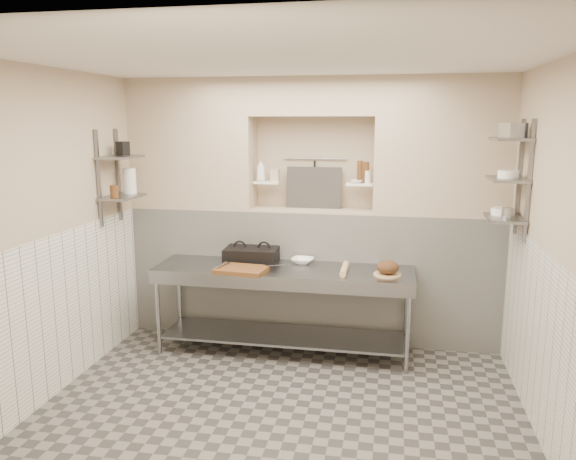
% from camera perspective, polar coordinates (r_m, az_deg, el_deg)
% --- Properties ---
extents(floor, '(4.00, 3.90, 0.10)m').
position_cam_1_polar(floor, '(4.89, -0.82, -18.46)').
color(floor, '#635D58').
rests_on(floor, ground).
extents(ceiling, '(4.00, 3.90, 0.10)m').
position_cam_1_polar(ceiling, '(4.28, -0.93, 17.66)').
color(ceiling, silver).
rests_on(ceiling, ground).
extents(wall_left, '(0.10, 3.90, 2.80)m').
position_cam_1_polar(wall_left, '(5.17, -23.72, -0.56)').
color(wall_left, tan).
rests_on(wall_left, ground).
extents(wall_right, '(0.10, 3.90, 2.80)m').
position_cam_1_polar(wall_right, '(4.43, 26.08, -2.56)').
color(wall_right, tan).
rests_on(wall_right, ground).
extents(wall_back, '(4.00, 0.10, 2.80)m').
position_cam_1_polar(wall_back, '(6.30, 2.81, 2.30)').
color(wall_back, tan).
rests_on(wall_back, ground).
extents(wall_front, '(4.00, 0.10, 2.80)m').
position_cam_1_polar(wall_front, '(2.52, -10.31, -11.49)').
color(wall_front, tan).
rests_on(wall_front, ground).
extents(backwall_lower, '(4.00, 0.40, 1.40)m').
position_cam_1_polar(backwall_lower, '(6.20, 2.43, -4.45)').
color(backwall_lower, silver).
rests_on(backwall_lower, floor).
extents(alcove_sill, '(1.30, 0.40, 0.02)m').
position_cam_1_polar(alcove_sill, '(6.05, 2.48, 2.04)').
color(alcove_sill, tan).
rests_on(alcove_sill, backwall_lower).
extents(backwall_pillar_left, '(1.35, 0.40, 1.40)m').
position_cam_1_polar(backwall_pillar_left, '(6.31, -9.59, 8.57)').
color(backwall_pillar_left, tan).
rests_on(backwall_pillar_left, backwall_lower).
extents(backwall_pillar_right, '(1.35, 0.40, 1.40)m').
position_cam_1_polar(backwall_pillar_right, '(5.94, 15.43, 8.18)').
color(backwall_pillar_right, tan).
rests_on(backwall_pillar_right, backwall_lower).
extents(backwall_header, '(1.30, 0.40, 0.40)m').
position_cam_1_polar(backwall_header, '(5.98, 2.58, 13.37)').
color(backwall_header, tan).
rests_on(backwall_header, backwall_lower).
extents(wainscot_left, '(0.02, 3.90, 1.40)m').
position_cam_1_polar(wainscot_left, '(5.31, -22.59, -8.00)').
color(wainscot_left, silver).
rests_on(wainscot_left, floor).
extents(wainscot_right, '(0.02, 3.90, 1.40)m').
position_cam_1_polar(wainscot_right, '(4.62, 24.60, -11.02)').
color(wainscot_right, silver).
rests_on(wainscot_right, floor).
extents(alcove_shelf_left, '(0.28, 0.16, 0.02)m').
position_cam_1_polar(alcove_shelf_left, '(6.10, -2.16, 4.87)').
color(alcove_shelf_left, white).
rests_on(alcove_shelf_left, backwall_lower).
extents(alcove_shelf_right, '(0.28, 0.16, 0.02)m').
position_cam_1_polar(alcove_shelf_right, '(5.96, 7.28, 4.64)').
color(alcove_shelf_right, white).
rests_on(alcove_shelf_right, backwall_lower).
extents(utensil_rail, '(0.70, 0.02, 0.02)m').
position_cam_1_polar(utensil_rail, '(6.16, 2.76, 7.25)').
color(utensil_rail, gray).
rests_on(utensil_rail, wall_back).
extents(hanging_steel, '(0.02, 0.02, 0.30)m').
position_cam_1_polar(hanging_steel, '(6.15, 2.72, 5.66)').
color(hanging_steel, black).
rests_on(hanging_steel, utensil_rail).
extents(splash_panel, '(0.60, 0.08, 0.45)m').
position_cam_1_polar(splash_panel, '(6.12, 2.64, 4.31)').
color(splash_panel, '#383330').
rests_on(splash_panel, alcove_sill).
extents(shelf_rail_left_a, '(0.03, 0.03, 0.95)m').
position_cam_1_polar(shelf_rail_left_a, '(6.14, -16.85, 5.38)').
color(shelf_rail_left_a, slate).
rests_on(shelf_rail_left_a, wall_left).
extents(shelf_rail_left_b, '(0.03, 0.03, 0.95)m').
position_cam_1_polar(shelf_rail_left_b, '(5.79, -18.68, 4.95)').
color(shelf_rail_left_b, slate).
rests_on(shelf_rail_left_b, wall_left).
extents(wall_shelf_left_lower, '(0.30, 0.50, 0.02)m').
position_cam_1_polar(wall_shelf_left_lower, '(5.92, -16.47, 3.25)').
color(wall_shelf_left_lower, slate).
rests_on(wall_shelf_left_lower, wall_left).
extents(wall_shelf_left_upper, '(0.30, 0.50, 0.03)m').
position_cam_1_polar(wall_shelf_left_upper, '(5.88, -16.69, 7.11)').
color(wall_shelf_left_upper, slate).
rests_on(wall_shelf_left_upper, wall_left).
extents(shelf_rail_right_a, '(0.03, 0.03, 1.05)m').
position_cam_1_polar(shelf_rail_right_a, '(5.55, 22.41, 4.98)').
color(shelf_rail_right_a, slate).
rests_on(shelf_rail_right_a, wall_right).
extents(shelf_rail_right_b, '(0.03, 0.03, 1.05)m').
position_cam_1_polar(shelf_rail_right_b, '(5.16, 23.28, 4.52)').
color(shelf_rail_right_b, slate).
rests_on(shelf_rail_right_b, wall_right).
extents(wall_shelf_right_lower, '(0.30, 0.50, 0.02)m').
position_cam_1_polar(wall_shelf_right_lower, '(5.37, 21.15, 1.12)').
color(wall_shelf_right_lower, slate).
rests_on(wall_shelf_right_lower, wall_right).
extents(wall_shelf_right_mid, '(0.30, 0.50, 0.02)m').
position_cam_1_polar(wall_shelf_right_mid, '(5.33, 21.41, 4.83)').
color(wall_shelf_right_mid, slate).
rests_on(wall_shelf_right_mid, wall_right).
extents(wall_shelf_right_upper, '(0.30, 0.50, 0.03)m').
position_cam_1_polar(wall_shelf_right_upper, '(5.31, 21.67, 8.59)').
color(wall_shelf_right_upper, slate).
rests_on(wall_shelf_right_upper, wall_right).
extents(prep_table, '(2.60, 0.70, 0.90)m').
position_cam_1_polar(prep_table, '(5.72, -0.50, -6.40)').
color(prep_table, gray).
rests_on(prep_table, floor).
extents(panini_press, '(0.57, 0.42, 0.15)m').
position_cam_1_polar(panini_press, '(5.92, -3.68, -2.48)').
color(panini_press, black).
rests_on(panini_press, prep_table).
extents(cutting_board, '(0.52, 0.39, 0.04)m').
position_cam_1_polar(cutting_board, '(5.52, -4.75, -4.05)').
color(cutting_board, brown).
rests_on(cutting_board, prep_table).
extents(knife_blade, '(0.23, 0.10, 0.01)m').
position_cam_1_polar(knife_blade, '(5.58, -1.14, -3.59)').
color(knife_blade, gray).
rests_on(knife_blade, cutting_board).
extents(tongs, '(0.08, 0.23, 0.02)m').
position_cam_1_polar(tongs, '(5.59, -6.63, -3.54)').
color(tongs, gray).
rests_on(tongs, cutting_board).
extents(mixing_bowl, '(0.25, 0.25, 0.06)m').
position_cam_1_polar(mixing_bowl, '(5.83, 1.49, -3.13)').
color(mixing_bowl, white).
rests_on(mixing_bowl, prep_table).
extents(rolling_pin, '(0.07, 0.42, 0.06)m').
position_cam_1_polar(rolling_pin, '(5.52, 5.74, -3.97)').
color(rolling_pin, '#DDBE7B').
rests_on(rolling_pin, prep_table).
extents(bread_board, '(0.26, 0.26, 0.02)m').
position_cam_1_polar(bread_board, '(5.48, 10.06, -4.47)').
color(bread_board, '#DDBE7B').
rests_on(bread_board, prep_table).
extents(bread_loaf, '(0.21, 0.21, 0.13)m').
position_cam_1_polar(bread_loaf, '(5.46, 10.08, -3.74)').
color(bread_loaf, '#4C2D19').
rests_on(bread_loaf, bread_board).
extents(bottle_soap, '(0.10, 0.10, 0.24)m').
position_cam_1_polar(bottle_soap, '(6.06, -2.78, 6.09)').
color(bottle_soap, white).
rests_on(bottle_soap, alcove_shelf_left).
extents(jar_alcove, '(0.09, 0.09, 0.13)m').
position_cam_1_polar(jar_alcove, '(6.09, -1.33, 5.61)').
color(jar_alcove, tan).
rests_on(jar_alcove, alcove_shelf_left).
extents(bowl_alcove, '(0.12, 0.12, 0.04)m').
position_cam_1_polar(bowl_alcove, '(5.94, 6.97, 4.93)').
color(bowl_alcove, white).
rests_on(bowl_alcove, alcove_shelf_right).
extents(condiment_a, '(0.06, 0.06, 0.22)m').
position_cam_1_polar(condiment_a, '(5.95, 7.93, 5.80)').
color(condiment_a, '#522F14').
rests_on(condiment_a, alcove_shelf_right).
extents(condiment_b, '(0.06, 0.06, 0.24)m').
position_cam_1_polar(condiment_b, '(5.95, 7.31, 5.88)').
color(condiment_b, '#522F14').
rests_on(condiment_b, alcove_shelf_right).
extents(condiment_c, '(0.08, 0.08, 0.13)m').
position_cam_1_polar(condiment_c, '(5.96, 8.04, 5.37)').
color(condiment_c, white).
rests_on(condiment_c, alcove_shelf_right).
extents(jug_left, '(0.13, 0.13, 0.26)m').
position_cam_1_polar(jug_left, '(6.06, -15.79, 4.83)').
color(jug_left, white).
rests_on(jug_left, wall_shelf_left_lower).
extents(jar_left, '(0.08, 0.08, 0.12)m').
position_cam_1_polar(jar_left, '(5.77, -17.23, 3.77)').
color(jar_left, '#522F14').
rests_on(jar_left, wall_shelf_left_lower).
extents(box_left_upper, '(0.13, 0.13, 0.14)m').
position_cam_1_polar(box_left_upper, '(5.94, -16.44, 7.95)').
color(box_left_upper, black).
rests_on(box_left_upper, wall_shelf_left_upper).
extents(bowl_right, '(0.21, 0.21, 0.06)m').
position_cam_1_polar(bowl_right, '(5.48, 20.97, 1.78)').
color(bowl_right, white).
rests_on(bowl_right, wall_shelf_right_lower).
extents(canister_right, '(0.10, 0.10, 0.10)m').
position_cam_1_polar(canister_right, '(5.26, 21.38, 1.60)').
color(canister_right, gray).
rests_on(canister_right, wall_shelf_right_lower).
extents(bowl_right_mid, '(0.18, 0.18, 0.07)m').
position_cam_1_polar(bowl_right_mid, '(5.32, 21.46, 5.31)').
color(bowl_right_mid, white).
rests_on(bowl_right_mid, wall_shelf_right_mid).
extents(basket_right, '(0.22, 0.24, 0.13)m').
position_cam_1_polar(basket_right, '(5.23, 21.88, 9.38)').
color(basket_right, gray).
rests_on(basket_right, wall_shelf_right_upper).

